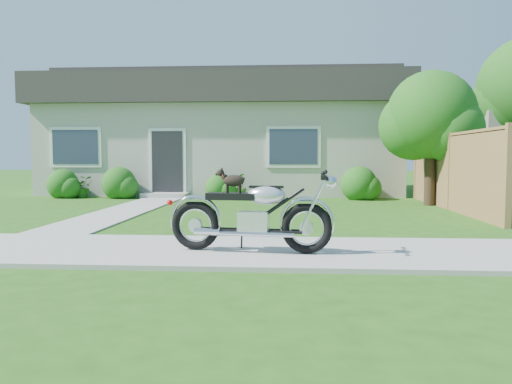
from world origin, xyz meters
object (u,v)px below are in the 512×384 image
(motorcycle_with_dog, at_px, (254,215))
(house, at_px, (226,134))
(potted_plant_left, at_px, (83,187))
(fence, at_px, (450,171))
(potted_plant_right, at_px, (239,186))
(tree_near, at_px, (436,119))

(motorcycle_with_dog, bearing_deg, house, 105.60)
(potted_plant_left, relative_size, motorcycle_with_dog, 0.31)
(fence, height_order, potted_plant_right, fence)
(potted_plant_left, bearing_deg, potted_plant_right, 0.00)
(potted_plant_right, bearing_deg, tree_near, -18.91)
(house, distance_m, motorcycle_with_dog, 12.44)
(tree_near, distance_m, potted_plant_left, 10.64)
(potted_plant_left, height_order, potted_plant_right, potted_plant_right)
(potted_plant_left, distance_m, potted_plant_right, 4.93)
(house, bearing_deg, motorcycle_with_dog, -81.01)
(potted_plant_left, xyz_separation_m, potted_plant_right, (4.93, 0.00, 0.05))
(fence, relative_size, tree_near, 1.86)
(house, distance_m, potted_plant_right, 3.96)
(tree_near, bearing_deg, motorcycle_with_dog, -121.89)
(house, relative_size, motorcycle_with_dog, 5.67)
(house, bearing_deg, potted_plant_left, -139.87)
(fence, height_order, motorcycle_with_dog, fence)
(tree_near, bearing_deg, fence, -84.91)
(house, bearing_deg, fence, -44.74)
(motorcycle_with_dog, bearing_deg, potted_plant_right, 103.66)
(motorcycle_with_dog, bearing_deg, fence, 60.21)
(tree_near, bearing_deg, house, 139.63)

